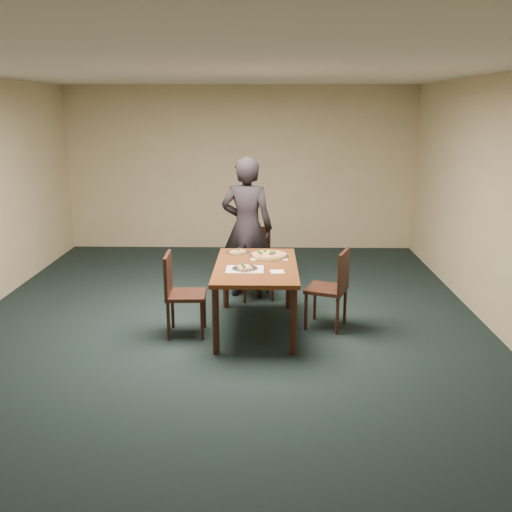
{
  "coord_description": "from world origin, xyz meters",
  "views": [
    {
      "loc": [
        0.48,
        -5.91,
        2.43
      ],
      "look_at": [
        0.35,
        0.13,
        0.85
      ],
      "focal_mm": 40.0,
      "sensor_mm": 36.0,
      "label": 1
    }
  ],
  "objects_px": {
    "diner": "(247,228)",
    "slice_plate_near": "(245,268)",
    "slice_plate_far": "(238,252)",
    "chair_left": "(179,289)",
    "pizza_pan": "(269,255)",
    "chair_far": "(256,258)",
    "dining_table": "(256,273)",
    "chair_right": "(333,284)"
  },
  "relations": [
    {
      "from": "chair_far",
      "to": "chair_right",
      "type": "bearing_deg",
      "value": -60.87
    },
    {
      "from": "chair_left",
      "to": "diner",
      "type": "height_order",
      "value": "diner"
    },
    {
      "from": "chair_left",
      "to": "chair_far",
      "type": "bearing_deg",
      "value": -33.51
    },
    {
      "from": "dining_table",
      "to": "slice_plate_near",
      "type": "relative_size",
      "value": 5.36
    },
    {
      "from": "diner",
      "to": "pizza_pan",
      "type": "relative_size",
      "value": 4.18
    },
    {
      "from": "chair_left",
      "to": "chair_right",
      "type": "xyz_separation_m",
      "value": [
        1.7,
        0.21,
        0.0
      ]
    },
    {
      "from": "chair_right",
      "to": "slice_plate_near",
      "type": "xyz_separation_m",
      "value": [
        -0.98,
        -0.23,
        0.25
      ]
    },
    {
      "from": "slice_plate_far",
      "to": "pizza_pan",
      "type": "bearing_deg",
      "value": -25.73
    },
    {
      "from": "chair_right",
      "to": "diner",
      "type": "relative_size",
      "value": 0.49
    },
    {
      "from": "chair_left",
      "to": "diner",
      "type": "xyz_separation_m",
      "value": [
        0.69,
        1.34,
        0.4
      ]
    },
    {
      "from": "chair_left",
      "to": "diner",
      "type": "distance_m",
      "value": 1.56
    },
    {
      "from": "pizza_pan",
      "to": "slice_plate_far",
      "type": "bearing_deg",
      "value": 154.27
    },
    {
      "from": "chair_far",
      "to": "diner",
      "type": "distance_m",
      "value": 0.42
    },
    {
      "from": "slice_plate_near",
      "to": "pizza_pan",
      "type": "bearing_deg",
      "value": 63.82
    },
    {
      "from": "dining_table",
      "to": "pizza_pan",
      "type": "relative_size",
      "value": 3.41
    },
    {
      "from": "dining_table",
      "to": "chair_right",
      "type": "height_order",
      "value": "chair_right"
    },
    {
      "from": "diner",
      "to": "slice_plate_far",
      "type": "relative_size",
      "value": 6.57
    },
    {
      "from": "diner",
      "to": "slice_plate_near",
      "type": "distance_m",
      "value": 1.36
    },
    {
      "from": "chair_right",
      "to": "slice_plate_near",
      "type": "relative_size",
      "value": 3.25
    },
    {
      "from": "chair_right",
      "to": "pizza_pan",
      "type": "distance_m",
      "value": 0.82
    },
    {
      "from": "diner",
      "to": "pizza_pan",
      "type": "distance_m",
      "value": 0.88
    },
    {
      "from": "chair_left",
      "to": "dining_table",
      "type": "bearing_deg",
      "value": -80.91
    },
    {
      "from": "diner",
      "to": "chair_right",
      "type": "bearing_deg",
      "value": 142.32
    },
    {
      "from": "chair_left",
      "to": "pizza_pan",
      "type": "bearing_deg",
      "value": -64.4
    },
    {
      "from": "chair_far",
      "to": "chair_left",
      "type": "height_order",
      "value": "same"
    },
    {
      "from": "diner",
      "to": "dining_table",
      "type": "bearing_deg",
      "value": 107.41
    },
    {
      "from": "dining_table",
      "to": "chair_far",
      "type": "height_order",
      "value": "chair_far"
    },
    {
      "from": "chair_left",
      "to": "pizza_pan",
      "type": "height_order",
      "value": "chair_left"
    },
    {
      "from": "dining_table",
      "to": "chair_far",
      "type": "relative_size",
      "value": 1.65
    },
    {
      "from": "dining_table",
      "to": "slice_plate_far",
      "type": "height_order",
      "value": "slice_plate_far"
    },
    {
      "from": "chair_left",
      "to": "slice_plate_far",
      "type": "relative_size",
      "value": 3.25
    },
    {
      "from": "chair_left",
      "to": "chair_right",
      "type": "relative_size",
      "value": 1.0
    },
    {
      "from": "diner",
      "to": "slice_plate_far",
      "type": "height_order",
      "value": "diner"
    },
    {
      "from": "chair_left",
      "to": "pizza_pan",
      "type": "xyz_separation_m",
      "value": [
        0.98,
        0.52,
        0.26
      ]
    },
    {
      "from": "pizza_pan",
      "to": "chair_right",
      "type": "bearing_deg",
      "value": -22.85
    },
    {
      "from": "chair_far",
      "to": "slice_plate_near",
      "type": "relative_size",
      "value": 3.25
    },
    {
      "from": "dining_table",
      "to": "diner",
      "type": "relative_size",
      "value": 0.82
    },
    {
      "from": "pizza_pan",
      "to": "slice_plate_near",
      "type": "height_order",
      "value": "pizza_pan"
    },
    {
      "from": "dining_table",
      "to": "slice_plate_far",
      "type": "distance_m",
      "value": 0.59
    },
    {
      "from": "chair_right",
      "to": "pizza_pan",
      "type": "bearing_deg",
      "value": -92.24
    },
    {
      "from": "diner",
      "to": "slice_plate_near",
      "type": "relative_size",
      "value": 6.57
    },
    {
      "from": "chair_right",
      "to": "pizza_pan",
      "type": "xyz_separation_m",
      "value": [
        -0.72,
        0.3,
        0.26
      ]
    }
  ]
}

